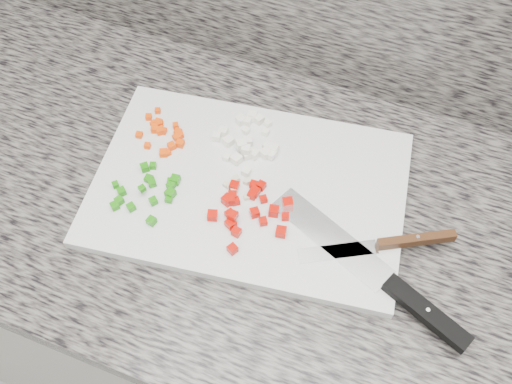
% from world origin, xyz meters
% --- Properties ---
extents(cabinet, '(3.92, 0.62, 0.86)m').
position_xyz_m(cabinet, '(0.00, 1.44, 0.43)').
color(cabinet, beige).
rests_on(cabinet, ground).
extents(countertop, '(3.96, 0.64, 0.04)m').
position_xyz_m(countertop, '(0.00, 1.44, 0.88)').
color(countertop, '#656059').
rests_on(countertop, cabinet).
extents(cutting_board, '(0.54, 0.40, 0.02)m').
position_xyz_m(cutting_board, '(-0.12, 1.45, 0.91)').
color(cutting_board, silver).
rests_on(cutting_board, countertop).
extents(carrot_pile, '(0.09, 0.09, 0.01)m').
position_xyz_m(carrot_pile, '(-0.29, 1.50, 0.92)').
color(carrot_pile, '#FF4805').
rests_on(carrot_pile, cutting_board).
extents(onion_pile, '(0.12, 0.13, 0.03)m').
position_xyz_m(onion_pile, '(-0.15, 1.53, 0.92)').
color(onion_pile, white).
rests_on(onion_pile, cutting_board).
extents(green_pepper_pile, '(0.10, 0.11, 0.02)m').
position_xyz_m(green_pepper_pile, '(-0.26, 1.38, 0.92)').
color(green_pepper_pile, '#1D7E0B').
rests_on(green_pepper_pile, cutting_board).
extents(red_pepper_pile, '(0.13, 0.14, 0.02)m').
position_xyz_m(red_pepper_pile, '(-0.10, 1.41, 0.92)').
color(red_pepper_pile, '#C70C02').
rests_on(red_pepper_pile, cutting_board).
extents(garlic_pile, '(0.05, 0.05, 0.01)m').
position_xyz_m(garlic_pile, '(-0.14, 1.45, 0.92)').
color(garlic_pile, beige).
rests_on(garlic_pile, cutting_board).
extents(chef_knife, '(0.33, 0.17, 0.02)m').
position_xyz_m(chef_knife, '(0.14, 1.37, 0.92)').
color(chef_knife, silver).
rests_on(chef_knife, cutting_board).
extents(paring_knife, '(0.22, 0.13, 0.02)m').
position_xyz_m(paring_knife, '(0.13, 1.43, 0.92)').
color(paring_knife, silver).
rests_on(paring_knife, cutting_board).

